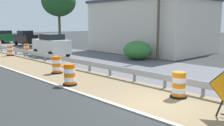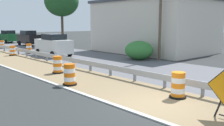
% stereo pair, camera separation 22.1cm
% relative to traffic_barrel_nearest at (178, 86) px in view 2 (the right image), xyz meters
% --- Properties ---
extents(ground_plane, '(160.00, 160.00, 0.00)m').
position_rel_traffic_barrel_nearest_xyz_m(ground_plane, '(-1.51, 0.15, -0.52)').
color(ground_plane, '#2B2D2D').
extents(median_dirt_strip, '(3.84, 120.00, 0.01)m').
position_rel_traffic_barrel_nearest_xyz_m(median_dirt_strip, '(-0.79, 0.15, -0.52)').
color(median_dirt_strip, '#7F6B4C').
rests_on(median_dirt_strip, ground).
extents(far_lane_asphalt, '(7.60, 120.00, 0.00)m').
position_rel_traffic_barrel_nearest_xyz_m(far_lane_asphalt, '(4.93, 0.15, -0.52)').
color(far_lane_asphalt, '#56565B').
rests_on(far_lane_asphalt, ground).
extents(curb_near_edge, '(0.20, 120.00, 0.11)m').
position_rel_traffic_barrel_nearest_xyz_m(curb_near_edge, '(-2.81, 0.15, -0.52)').
color(curb_near_edge, '#ADADA8').
rests_on(curb_near_edge, ground).
extents(guardrail_median, '(0.18, 57.59, 0.71)m').
position_rel_traffic_barrel_nearest_xyz_m(guardrail_median, '(0.89, 2.43, -0.00)').
color(guardrail_median, '#999EA3').
rests_on(guardrail_median, ground).
extents(traffic_barrel_nearest, '(0.74, 0.74, 1.15)m').
position_rel_traffic_barrel_nearest_xyz_m(traffic_barrel_nearest, '(0.00, 0.00, 0.00)').
color(traffic_barrel_nearest, orange).
rests_on(traffic_barrel_nearest, ground).
extents(traffic_barrel_close, '(0.75, 0.75, 1.13)m').
position_rel_traffic_barrel_nearest_xyz_m(traffic_barrel_close, '(-2.25, 5.17, -0.01)').
color(traffic_barrel_close, orange).
rests_on(traffic_barrel_close, ground).
extents(traffic_barrel_mid, '(0.72, 0.72, 1.12)m').
position_rel_traffic_barrel_nearest_xyz_m(traffic_barrel_mid, '(-1.06, 8.46, -0.01)').
color(traffic_barrel_mid, orange).
rests_on(traffic_barrel_mid, ground).
extents(traffic_barrel_far, '(0.71, 0.71, 0.98)m').
position_rel_traffic_barrel_nearest_xyz_m(traffic_barrel_far, '(0.23, 19.58, -0.08)').
color(traffic_barrel_far, orange).
rests_on(traffic_barrel_far, ground).
extents(traffic_barrel_farther, '(0.69, 0.69, 1.07)m').
position_rel_traffic_barrel_nearest_xyz_m(traffic_barrel_farther, '(2.11, 19.92, -0.04)').
color(traffic_barrel_farther, orange).
rests_on(traffic_barrel_farther, ground).
extents(traffic_barrel_farthest, '(0.65, 0.65, 1.01)m').
position_rel_traffic_barrel_nearest_xyz_m(traffic_barrel_farthest, '(2.00, 27.83, -0.06)').
color(traffic_barrel_farthest, orange).
rests_on(traffic_barrel_farthest, ground).
extents(car_trailing_near_lane, '(2.07, 4.15, 2.18)m').
position_rel_traffic_barrel_nearest_xyz_m(car_trailing_near_lane, '(6.44, 29.55, 0.57)').
color(car_trailing_near_lane, black).
rests_on(car_trailing_near_lane, ground).
extents(car_lead_far_lane, '(2.14, 4.62, 2.19)m').
position_rel_traffic_barrel_nearest_xyz_m(car_lead_far_lane, '(3.26, 16.69, 0.57)').
color(car_lead_far_lane, silver).
rests_on(car_lead_far_lane, ground).
extents(car_mid_far_lane, '(2.18, 4.22, 2.05)m').
position_rel_traffic_barrel_nearest_xyz_m(car_mid_far_lane, '(6.31, 37.10, 0.50)').
color(car_mid_far_lane, '#195128').
rests_on(car_mid_far_lane, ground).
extents(roadside_shop_near, '(9.06, 12.58, 5.82)m').
position_rel_traffic_barrel_nearest_xyz_m(roadside_shop_near, '(13.59, 12.34, 2.40)').
color(roadside_shop_near, beige).
rests_on(roadside_shop_near, ground).
extents(utility_pole_near, '(0.24, 1.80, 8.20)m').
position_rel_traffic_barrel_nearest_xyz_m(utility_pole_near, '(8.72, 7.73, 3.74)').
color(utility_pole_near, brown).
rests_on(utility_pole_near, ground).
extents(bush_roadside, '(2.54, 2.54, 1.68)m').
position_rel_traffic_barrel_nearest_xyz_m(bush_roadside, '(7.63, 9.15, 0.32)').
color(bush_roadside, '#337533').
rests_on(bush_roadside, ground).
extents(tree_roadside, '(4.93, 4.93, 8.62)m').
position_rel_traffic_barrel_nearest_xyz_m(tree_roadside, '(10.34, 26.65, 5.86)').
color(tree_roadside, '#4C3D2D').
rests_on(tree_roadside, ground).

